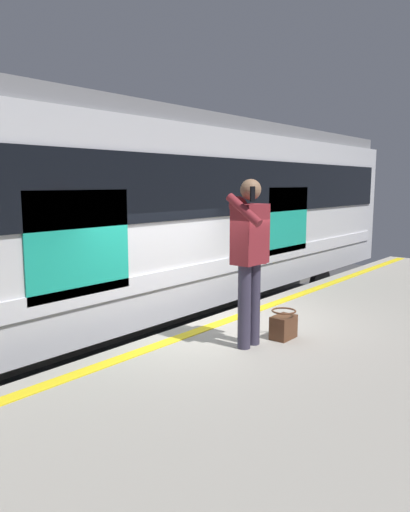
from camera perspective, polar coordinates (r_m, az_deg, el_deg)
The scene contains 8 objects.
ground_plane at distance 6.69m, azimuth -1.03°, elevation -16.91°, with size 24.07×24.07×0.00m, color #3D3D3F.
platform at distance 5.55m, azimuth 14.00°, elevation -16.40°, with size 14.51×3.65×1.12m, color #9E998E.
safety_line at distance 6.11m, azimuth 1.09°, elevation -8.14°, with size 14.22×0.16×0.01m, color yellow.
track_rail_near at distance 7.51m, azimuth -8.82°, elevation -13.43°, with size 18.86×0.08×0.16m, color slate.
track_rail_far at distance 8.57m, azimuth -15.32°, elevation -10.81°, with size 18.86×0.08×0.16m, color slate.
train_carriage at distance 8.23m, azimuth -6.86°, elevation 5.43°, with size 13.41×2.73×3.80m.
passenger at distance 5.16m, azimuth 5.26°, elevation 0.85°, with size 0.57×0.55×1.81m.
handbag at distance 5.65m, azimuth 9.24°, elevation -8.11°, with size 0.31×0.28×0.33m.
Camera 1 is at (4.58, 3.95, 2.88)m, focal length 33.92 mm.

